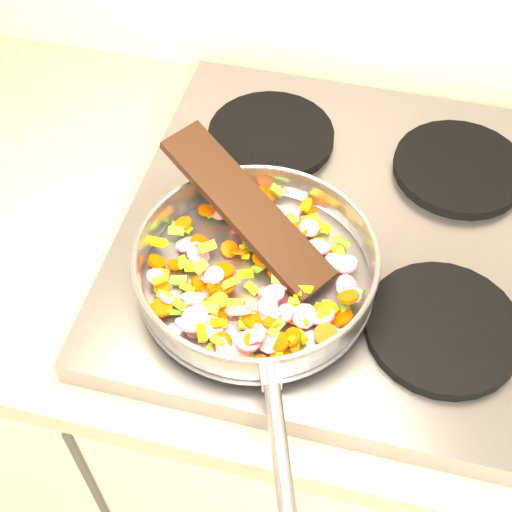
# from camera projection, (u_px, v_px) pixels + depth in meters

# --- Properties ---
(cooktop) EXTENTS (0.60, 0.60, 0.04)m
(cooktop) POSITION_uv_depth(u_px,v_px,m) (346.00, 235.00, 0.99)
(cooktop) COLOR #939399
(cooktop) RESTS_ON counter_top
(grate_fl) EXTENTS (0.19, 0.19, 0.02)m
(grate_fl) POSITION_uv_depth(u_px,v_px,m) (220.00, 282.00, 0.90)
(grate_fl) COLOR black
(grate_fl) RESTS_ON cooktop
(grate_fr) EXTENTS (0.19, 0.19, 0.02)m
(grate_fr) POSITION_uv_depth(u_px,v_px,m) (443.00, 328.00, 0.86)
(grate_fr) COLOR black
(grate_fr) RESTS_ON cooktop
(grate_bl) EXTENTS (0.19, 0.19, 0.02)m
(grate_bl) POSITION_uv_depth(u_px,v_px,m) (271.00, 136.00, 1.07)
(grate_bl) COLOR black
(grate_bl) RESTS_ON cooktop
(grate_br) EXTENTS (0.19, 0.19, 0.02)m
(grate_br) POSITION_uv_depth(u_px,v_px,m) (459.00, 168.00, 1.03)
(grate_br) COLOR black
(grate_br) RESTS_ON cooktop
(saute_pan) EXTENTS (0.34, 0.49, 0.06)m
(saute_pan) POSITION_uv_depth(u_px,v_px,m) (256.00, 267.00, 0.87)
(saute_pan) COLOR #9E9EA5
(saute_pan) RESTS_ON grate_fl
(vegetable_heap) EXTENTS (0.28, 0.29, 0.05)m
(vegetable_heap) POSITION_uv_depth(u_px,v_px,m) (259.00, 277.00, 0.88)
(vegetable_heap) COLOR #D31455
(vegetable_heap) RESTS_ON saute_pan
(wooden_spatula) EXTENTS (0.25, 0.20, 0.09)m
(wooden_spatula) POSITION_uv_depth(u_px,v_px,m) (247.00, 209.00, 0.89)
(wooden_spatula) COLOR black
(wooden_spatula) RESTS_ON saute_pan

